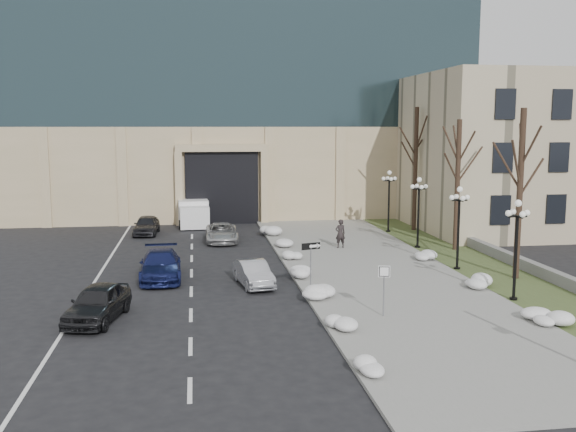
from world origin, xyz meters
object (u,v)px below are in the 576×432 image
Objects in this scene: one_way_sign at (314,252)px; car_b at (254,274)px; car_d at (222,233)px; keep_sign at (384,280)px; car_e at (147,225)px; lamppost_a at (517,236)px; lamppost_b at (459,217)px; pedestrian at (340,234)px; car_c at (161,265)px; car_a at (98,303)px; lamppost_c at (419,203)px; box_truck at (193,212)px; lamppost_d at (389,193)px.

car_b is at bearing 117.43° from one_way_sign.
car_d is 20.12m from keep_sign.
lamppost_a is (18.16, -21.45, 2.36)m from car_e.
one_way_sign is 0.56× the size of lamppost_b.
keep_sign is (11.41, -23.17, 0.97)m from car_e.
car_b is 12.80m from car_d.
pedestrian is (6.55, 8.86, 0.42)m from car_b.
car_c is 17.95m from lamppost_a.
car_d is (5.92, 17.71, -0.11)m from car_a.
lamppost_b is at bearing -3.17° from car_c.
lamppost_c is (9.04, 11.00, 0.88)m from one_way_sign.
lamppost_c reaches higher than car_c.
car_b is at bearing -84.98° from box_truck.
car_d is 2.50× the size of pedestrian.
lamppost_c is (14.74, -12.91, 2.03)m from box_truck.
car_a is 0.95× the size of car_d.
pedestrian is 0.40× the size of lamppost_a.
box_truck is at bearing 127.21° from lamppost_b.
car_c is 1.10× the size of lamppost_c.
car_c is at bearing 145.93° from car_b.
pedestrian reaches higher than car_d.
car_b is 18.98m from lamppost_d.
keep_sign is 0.48× the size of lamppost_a.
car_d is at bearing 139.20° from lamppost_b.
box_truck reaches higher than pedestrian.
pedestrian is 8.95m from lamppost_b.
car_c is 0.76× the size of box_truck.
car_c is (2.23, 7.14, -0.01)m from car_a.
car_b is 0.74× the size of car_c.
lamppost_c is (6.75, 14.71, 1.39)m from keep_sign.
car_a is 26.44m from box_truck.
lamppost_b is at bearing 64.01° from keep_sign.
box_truck is at bearing 83.22° from car_c.
car_b is at bearing 47.70° from car_a.
car_b is 8.15m from keep_sign.
lamppost_b is at bearing 9.95° from one_way_sign.
lamppost_c reaches higher than car_d.
lamppost_b is 1.00× the size of lamppost_c.
car_a is 0.65× the size of box_truck.
lamppost_c is (12.72, -4.47, 2.42)m from car_d.
car_c is at bearing -142.47° from lamppost_d.
car_e is 28.21m from lamppost_a.
box_truck is at bearing 156.49° from lamppost_d.
box_truck is 19.70m from lamppost_c.
keep_sign is at bearing -165.77° from lamppost_a.
lamppost_a and lamppost_b have the same top height.
one_way_sign is 0.56× the size of lamppost_c.
car_e is at bearing -39.63° from pedestrian.
one_way_sign is 4.39m from keep_sign.
car_d is at bearing 68.99° from car_c.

